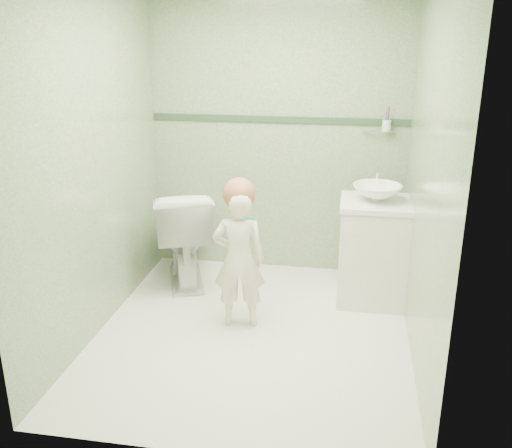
# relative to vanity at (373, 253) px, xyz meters

# --- Properties ---
(ground) EXTENTS (2.50, 2.50, 0.00)m
(ground) POSITION_rel_vanity_xyz_m (-0.84, -0.70, -0.40)
(ground) COLOR white
(ground) RESTS_ON ground
(room_shell) EXTENTS (2.50, 2.54, 2.40)m
(room_shell) POSITION_rel_vanity_xyz_m (-0.84, -0.70, 0.80)
(room_shell) COLOR gray
(room_shell) RESTS_ON ground
(trim_stripe) EXTENTS (2.20, 0.02, 0.05)m
(trim_stripe) POSITION_rel_vanity_xyz_m (-0.84, 0.54, 0.95)
(trim_stripe) COLOR #2A462F
(trim_stripe) RESTS_ON room_shell
(vanity) EXTENTS (0.52, 0.50, 0.80)m
(vanity) POSITION_rel_vanity_xyz_m (0.00, 0.00, 0.00)
(vanity) COLOR white
(vanity) RESTS_ON ground
(counter) EXTENTS (0.54, 0.52, 0.04)m
(counter) POSITION_rel_vanity_xyz_m (0.00, 0.00, 0.41)
(counter) COLOR white
(counter) RESTS_ON vanity
(basin) EXTENTS (0.37, 0.37, 0.13)m
(basin) POSITION_rel_vanity_xyz_m (0.00, 0.00, 0.49)
(basin) COLOR white
(basin) RESTS_ON counter
(faucet) EXTENTS (0.03, 0.13, 0.18)m
(faucet) POSITION_rel_vanity_xyz_m (0.00, 0.19, 0.57)
(faucet) COLOR silver
(faucet) RESTS_ON counter
(cup_holder) EXTENTS (0.26, 0.07, 0.21)m
(cup_holder) POSITION_rel_vanity_xyz_m (0.05, 0.48, 0.93)
(cup_holder) COLOR silver
(cup_holder) RESTS_ON room_shell
(toilet) EXTENTS (0.72, 0.93, 0.84)m
(toilet) POSITION_rel_vanity_xyz_m (-1.58, 0.10, 0.02)
(toilet) COLOR white
(toilet) RESTS_ON ground
(toddler) EXTENTS (0.41, 0.30, 1.03)m
(toddler) POSITION_rel_vanity_xyz_m (-0.96, -0.58, 0.11)
(toddler) COLOR white
(toddler) RESTS_ON ground
(hair_cap) EXTENTS (0.23, 0.23, 0.23)m
(hair_cap) POSITION_rel_vanity_xyz_m (-0.96, -0.55, 0.59)
(hair_cap) COLOR #A2613F
(hair_cap) RESTS_ON toddler
(teal_toothbrush) EXTENTS (0.11, 0.14, 0.08)m
(teal_toothbrush) POSITION_rel_vanity_xyz_m (-0.87, -0.69, 0.47)
(teal_toothbrush) COLOR teal
(teal_toothbrush) RESTS_ON toddler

